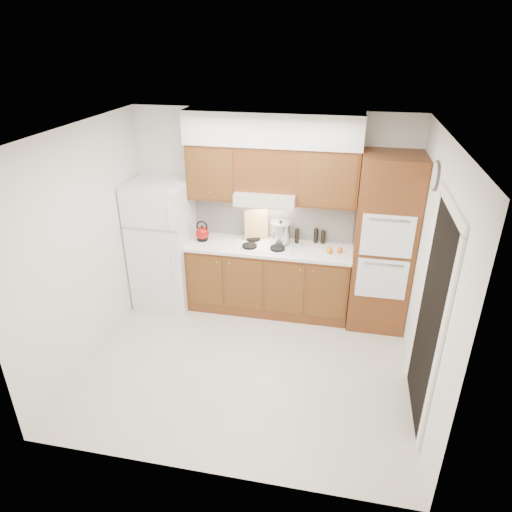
{
  "coord_description": "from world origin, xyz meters",
  "views": [
    {
      "loc": [
        0.92,
        -4.07,
        3.41
      ],
      "look_at": [
        0.01,
        0.45,
        1.15
      ],
      "focal_mm": 32.0,
      "sensor_mm": 36.0,
      "label": 1
    }
  ],
  "objects_px": {
    "oven_cabinet": "(383,244)",
    "stock_pot": "(280,233)",
    "kettle": "(202,233)",
    "fridge": "(163,244)"
  },
  "relations": [
    {
      "from": "fridge",
      "to": "stock_pot",
      "type": "relative_size",
      "value": 6.66
    },
    {
      "from": "oven_cabinet",
      "to": "stock_pot",
      "type": "distance_m",
      "value": 1.28
    },
    {
      "from": "fridge",
      "to": "oven_cabinet",
      "type": "xyz_separation_m",
      "value": [
        2.85,
        0.03,
        0.24
      ]
    },
    {
      "from": "fridge",
      "to": "stock_pot",
      "type": "xyz_separation_m",
      "value": [
        1.57,
        0.15,
        0.24
      ]
    },
    {
      "from": "kettle",
      "to": "stock_pot",
      "type": "distance_m",
      "value": 1.03
    },
    {
      "from": "kettle",
      "to": "stock_pot",
      "type": "bearing_deg",
      "value": -0.79
    },
    {
      "from": "kettle",
      "to": "stock_pot",
      "type": "xyz_separation_m",
      "value": [
        1.02,
        0.09,
        0.06
      ]
    },
    {
      "from": "fridge",
      "to": "stock_pot",
      "type": "bearing_deg",
      "value": 5.39
    },
    {
      "from": "oven_cabinet",
      "to": "kettle",
      "type": "distance_m",
      "value": 2.31
    },
    {
      "from": "fridge",
      "to": "kettle",
      "type": "bearing_deg",
      "value": 5.89
    }
  ]
}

